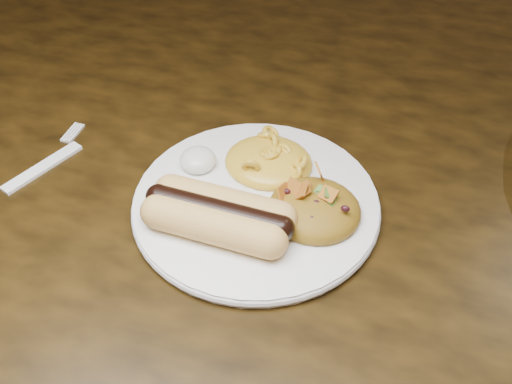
% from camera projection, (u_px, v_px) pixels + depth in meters
% --- Properties ---
extents(table, '(1.60, 0.90, 0.75)m').
position_uv_depth(table, '(237.00, 179.00, 0.79)').
color(table, '#342109').
rests_on(table, floor).
extents(plate, '(0.32, 0.32, 0.01)m').
position_uv_depth(plate, '(256.00, 203.00, 0.62)').
color(plate, white).
rests_on(plate, table).
extents(hotdog, '(0.13, 0.07, 0.03)m').
position_uv_depth(hotdog, '(219.00, 214.00, 0.57)').
color(hotdog, '#E5BA5A').
rests_on(hotdog, plate).
extents(mac_and_cheese, '(0.12, 0.12, 0.04)m').
position_uv_depth(mac_and_cheese, '(269.00, 152.00, 0.64)').
color(mac_and_cheese, gold).
rests_on(mac_and_cheese, plate).
extents(sour_cream, '(0.04, 0.04, 0.02)m').
position_uv_depth(sour_cream, '(198.00, 157.00, 0.64)').
color(sour_cream, silver).
rests_on(sour_cream, plate).
extents(taco_salad, '(0.09, 0.09, 0.04)m').
position_uv_depth(taco_salad, '(315.00, 203.00, 0.59)').
color(taco_salad, '#B04D0B').
rests_on(taco_salad, plate).
extents(fork, '(0.07, 0.13, 0.00)m').
position_uv_depth(fork, '(43.00, 167.00, 0.67)').
color(fork, white).
rests_on(fork, table).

